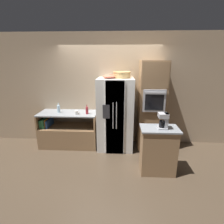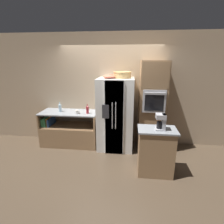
# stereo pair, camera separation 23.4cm
# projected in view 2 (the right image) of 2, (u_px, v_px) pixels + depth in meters

# --- Properties ---
(ground_plane) EXTENTS (20.00, 20.00, 0.00)m
(ground_plane) POSITION_uv_depth(u_px,v_px,m) (109.00, 148.00, 4.46)
(ground_plane) COLOR #4C3D2D
(wall_back) EXTENTS (12.00, 0.06, 2.80)m
(wall_back) POSITION_uv_depth(u_px,v_px,m) (111.00, 90.00, 4.50)
(wall_back) COLOR tan
(wall_back) RESTS_ON ground_plane
(counter_left) EXTENTS (1.44, 0.63, 0.89)m
(counter_left) POSITION_uv_depth(u_px,v_px,m) (70.00, 133.00, 4.59)
(counter_left) COLOR #93704C
(counter_left) RESTS_ON ground_plane
(refrigerator) EXTENTS (0.85, 0.76, 1.74)m
(refrigerator) POSITION_uv_depth(u_px,v_px,m) (116.00, 115.00, 4.25)
(refrigerator) COLOR silver
(refrigerator) RESTS_ON ground_plane
(wall_oven) EXTENTS (0.61, 0.66, 2.14)m
(wall_oven) POSITION_uv_depth(u_px,v_px,m) (152.00, 107.00, 4.17)
(wall_oven) COLOR #93704C
(wall_oven) RESTS_ON ground_plane
(island_counter) EXTENTS (0.71, 0.46, 0.93)m
(island_counter) POSITION_uv_depth(u_px,v_px,m) (156.00, 151.00, 3.34)
(island_counter) COLOR #93704C
(island_counter) RESTS_ON ground_plane
(wicker_basket) EXTENTS (0.42, 0.42, 0.15)m
(wicker_basket) POSITION_uv_depth(u_px,v_px,m) (122.00, 74.00, 4.04)
(wicker_basket) COLOR tan
(wicker_basket) RESTS_ON refrigerator
(fruit_bowl) EXTENTS (0.30, 0.30, 0.08)m
(fruit_bowl) POSITION_uv_depth(u_px,v_px,m) (109.00, 76.00, 3.99)
(fruit_bowl) COLOR #DB664C
(fruit_bowl) RESTS_ON refrigerator
(bottle_tall) EXTENTS (0.07, 0.07, 0.23)m
(bottle_tall) POSITION_uv_depth(u_px,v_px,m) (87.00, 109.00, 4.27)
(bottle_tall) COLOR maroon
(bottle_tall) RESTS_ON counter_left
(bottle_short) EXTENTS (0.07, 0.07, 0.25)m
(bottle_short) POSITION_uv_depth(u_px,v_px,m) (60.00, 107.00, 4.42)
(bottle_short) COLOR silver
(bottle_short) RESTS_ON counter_left
(mug) EXTENTS (0.12, 0.09, 0.09)m
(mug) POSITION_uv_depth(u_px,v_px,m) (77.00, 112.00, 4.25)
(mug) COLOR silver
(mug) RESTS_ON counter_left
(coffee_maker) EXTENTS (0.17, 0.18, 0.29)m
(coffee_maker) POSITION_uv_depth(u_px,v_px,m) (162.00, 121.00, 3.14)
(coffee_maker) COLOR #B2B2B7
(coffee_maker) RESTS_ON island_counter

